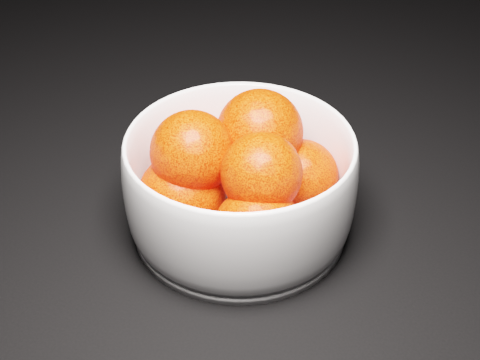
% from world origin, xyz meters
% --- Properties ---
extents(bowl, '(0.20, 0.20, 0.10)m').
position_xyz_m(bowl, '(0.20, 0.23, 0.05)').
color(bowl, white).
rests_on(bowl, ground).
extents(orange_pile, '(0.15, 0.15, 0.11)m').
position_xyz_m(orange_pile, '(0.20, 0.23, 0.06)').
color(orange_pile, '#FF2907').
rests_on(orange_pile, bowl).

